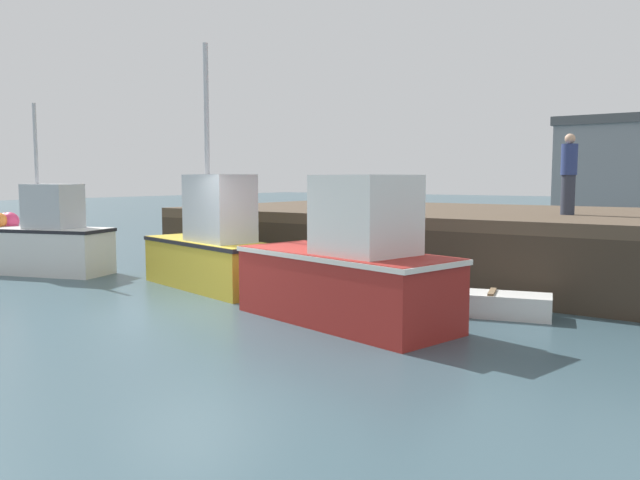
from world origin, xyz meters
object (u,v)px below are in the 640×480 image
fishing_boat_near_left (40,240)px  fishing_boat_mid (349,270)px  dockworker (569,174)px  fishing_boat_near_right (212,247)px  rowboat (492,304)px

fishing_boat_near_left → fishing_boat_mid: size_ratio=1.00×
fishing_boat_mid → dockworker: dockworker is taller
fishing_boat_near_right → fishing_boat_mid: bearing=-14.6°
fishing_boat_near_left → fishing_boat_near_right: (5.17, 0.84, 0.06)m
fishing_boat_near_left → fishing_boat_near_right: fishing_boat_near_right is taller
fishing_boat_mid → dockworker: 6.13m
fishing_boat_near_right → dockworker: bearing=35.3°
fishing_boat_mid → fishing_boat_near_right: bearing=165.4°
fishing_boat_near_right → fishing_boat_mid: (4.18, -1.09, -0.02)m
rowboat → dockworker: size_ratio=1.21×
fishing_boat_near_right → rowboat: (5.94, 0.81, -0.71)m
fishing_boat_near_left → rowboat: size_ratio=2.01×
fishing_boat_mid → fishing_boat_near_left: bearing=178.5°
rowboat → dockworker: (0.35, 3.64, 2.28)m
fishing_boat_mid → rowboat: fishing_boat_mid is taller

